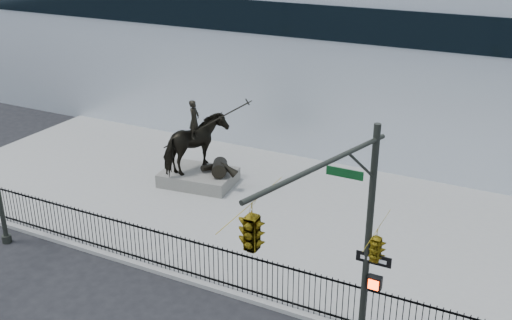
% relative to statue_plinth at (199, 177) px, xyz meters
% --- Properties ---
extents(ground, '(120.00, 120.00, 0.00)m').
position_rel_statue_plinth_xyz_m(ground, '(3.16, -7.85, -0.45)').
color(ground, black).
rests_on(ground, ground).
extents(plaza, '(30.00, 12.00, 0.15)m').
position_rel_statue_plinth_xyz_m(plaza, '(3.16, -0.85, -0.38)').
color(plaza, gray).
rests_on(plaza, ground).
extents(building, '(44.00, 14.00, 9.00)m').
position_rel_statue_plinth_xyz_m(building, '(3.16, 12.15, 4.05)').
color(building, silver).
rests_on(building, ground).
extents(picket_fence, '(22.10, 0.10, 1.50)m').
position_rel_statue_plinth_xyz_m(picket_fence, '(3.16, -6.60, 0.45)').
color(picket_fence, black).
rests_on(picket_fence, plaza).
extents(statue_plinth, '(3.49, 2.61, 0.61)m').
position_rel_statue_plinth_xyz_m(statue_plinth, '(0.00, 0.00, 0.00)').
color(statue_plinth, '#5D5B55').
rests_on(statue_plinth, plaza).
extents(equestrian_statue, '(4.14, 2.81, 3.53)m').
position_rel_statue_plinth_xyz_m(equestrian_statue, '(0.06, 0.01, 1.58)').
color(equestrian_statue, black).
rests_on(equestrian_statue, statue_plinth).
extents(traffic_signal_right, '(2.17, 6.86, 7.00)m').
position_rel_statue_plinth_xyz_m(traffic_signal_right, '(9.62, -9.85, 4.40)').
color(traffic_signal_right, '#252923').
rests_on(traffic_signal_right, ground).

